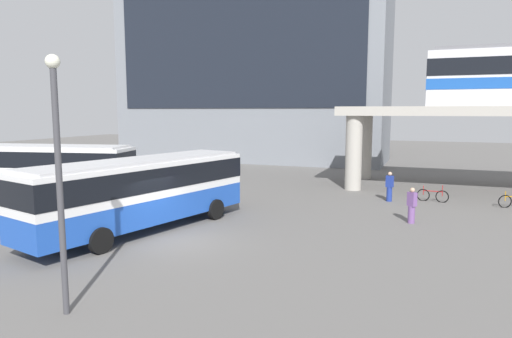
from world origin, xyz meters
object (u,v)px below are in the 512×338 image
at_px(bus_main, 142,187).
at_px(pedestrian_near_building, 389,187).
at_px(bus_secondary, 43,165).
at_px(station_building, 253,64).
at_px(bicycle_red, 433,196).
at_px(pedestrian_waiting_near_stop, 412,206).

height_order(bus_main, pedestrian_near_building, bus_main).
xyz_separation_m(bus_main, pedestrian_near_building, (9.69, 10.82, -1.16)).
bearing_deg(bus_secondary, station_building, 81.43).
bearing_deg(bicycle_red, pedestrian_waiting_near_stop, -99.37).
relative_size(pedestrian_near_building, pedestrian_waiting_near_stop, 1.03).
xyz_separation_m(bus_main, bus_secondary, (-10.41, 4.60, 0.00)).
bearing_deg(pedestrian_near_building, pedestrian_waiting_near_stop, -74.36).
height_order(station_building, bicycle_red, station_building).
bearing_deg(pedestrian_waiting_near_stop, bicycle_red, 80.63).
relative_size(station_building, pedestrian_near_building, 16.26).
bearing_deg(bicycle_red, station_building, 135.04).
bearing_deg(bicycle_red, bus_secondary, -162.61).
bearing_deg(bicycle_red, bus_main, -136.07).
height_order(pedestrian_near_building, pedestrian_waiting_near_stop, pedestrian_near_building).
distance_m(bus_main, bicycle_red, 16.86).
bearing_deg(bicycle_red, pedestrian_near_building, -161.05).
bearing_deg(pedestrian_waiting_near_stop, pedestrian_near_building, 105.64).
distance_m(station_building, bus_secondary, 27.26).
height_order(bus_main, bus_secondary, same).
distance_m(bus_secondary, pedestrian_waiting_near_stop, 21.58).
height_order(bus_main, bicycle_red, bus_main).
distance_m(station_building, bicycle_red, 28.17).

